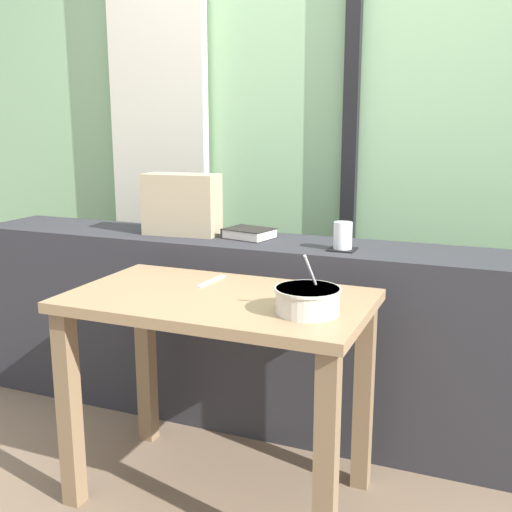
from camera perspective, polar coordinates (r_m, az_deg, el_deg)
ground at (r=2.31m, az=-3.37°, el=-20.72°), size 8.00×8.00×0.00m
outdoor_backdrop at (r=3.12m, az=6.63°, el=14.84°), size 4.80×0.08×2.80m
curtain_left_panel at (r=3.38m, az=-9.01°, el=12.03°), size 0.56×0.06×2.50m
window_divider_post at (r=3.01m, az=8.83°, el=12.96°), size 0.07×0.05×2.60m
dark_console_ledge at (r=2.59m, az=1.81°, el=-7.20°), size 2.80×0.39×0.79m
breakfast_table at (r=2.03m, az=-3.46°, el=-7.42°), size 0.97×0.57×0.71m
coaster_square at (r=2.35m, az=8.03°, el=0.62°), size 0.10×0.10×0.00m
juice_glass at (r=2.34m, az=8.06°, el=1.79°), size 0.07×0.07×0.10m
closed_book at (r=2.56m, az=-0.67°, el=2.12°), size 0.22×0.19×0.04m
throw_pillow at (r=2.65m, az=-6.91°, el=4.78°), size 0.33×0.17×0.26m
soup_bowl at (r=1.80m, az=4.81°, el=-4.13°), size 0.19×0.19×0.18m
fork_utensil at (r=2.15m, az=-4.18°, el=-2.34°), size 0.03×0.17×0.01m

